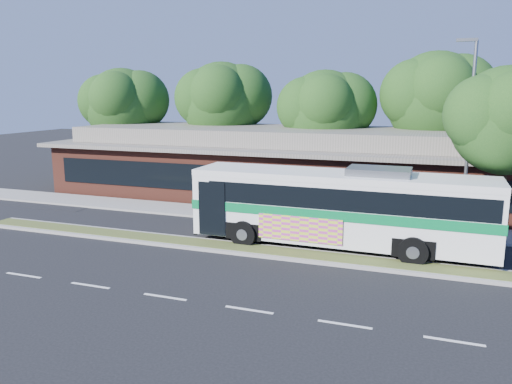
% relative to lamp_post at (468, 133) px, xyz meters
% --- Properties ---
extents(ground, '(120.00, 120.00, 0.00)m').
position_rel_lamp_post_xyz_m(ground, '(-9.56, -6.00, -4.90)').
color(ground, black).
rests_on(ground, ground).
extents(median_strip, '(26.00, 1.10, 0.15)m').
position_rel_lamp_post_xyz_m(median_strip, '(-9.56, -5.40, -4.83)').
color(median_strip, '#455624').
rests_on(median_strip, ground).
extents(sidewalk, '(44.00, 2.60, 0.12)m').
position_rel_lamp_post_xyz_m(sidewalk, '(-9.56, 0.40, -4.84)').
color(sidewalk, gray).
rests_on(sidewalk, ground).
extents(parking_lot, '(14.00, 12.00, 0.01)m').
position_rel_lamp_post_xyz_m(parking_lot, '(-27.56, 4.00, -4.90)').
color(parking_lot, black).
rests_on(parking_lot, ground).
extents(plaza_building, '(33.20, 11.20, 4.45)m').
position_rel_lamp_post_xyz_m(plaza_building, '(-9.56, 6.99, -2.77)').
color(plaza_building, maroon).
rests_on(plaza_building, ground).
extents(lamp_post, '(0.93, 0.18, 9.07)m').
position_rel_lamp_post_xyz_m(lamp_post, '(0.00, 0.00, 0.00)').
color(lamp_post, slate).
rests_on(lamp_post, ground).
extents(tree_bg_a, '(6.47, 5.80, 8.63)m').
position_rel_lamp_post_xyz_m(tree_bg_a, '(-24.15, 9.14, 0.97)').
color(tree_bg_a, black).
rests_on(tree_bg_a, ground).
extents(tree_bg_b, '(6.69, 6.00, 9.00)m').
position_rel_lamp_post_xyz_m(tree_bg_b, '(-16.13, 10.14, 1.24)').
color(tree_bg_b, black).
rests_on(tree_bg_b, ground).
extents(tree_bg_c, '(6.24, 5.60, 8.26)m').
position_rel_lamp_post_xyz_m(tree_bg_c, '(-8.16, 9.13, 0.69)').
color(tree_bg_c, black).
rests_on(tree_bg_c, ground).
extents(tree_bg_d, '(6.91, 6.20, 9.37)m').
position_rel_lamp_post_xyz_m(tree_bg_d, '(-1.12, 10.15, 1.52)').
color(tree_bg_d, black).
rests_on(tree_bg_d, ground).
extents(transit_bus, '(12.99, 3.19, 3.63)m').
position_rel_lamp_post_xyz_m(transit_bus, '(-5.07, -3.60, -2.88)').
color(transit_bus, white).
rests_on(transit_bus, ground).
extents(sedan, '(5.56, 2.60, 1.57)m').
position_rel_lamp_post_xyz_m(sedan, '(-19.46, 3.49, -4.12)').
color(sedan, '#A2A3A9').
rests_on(sedan, ground).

